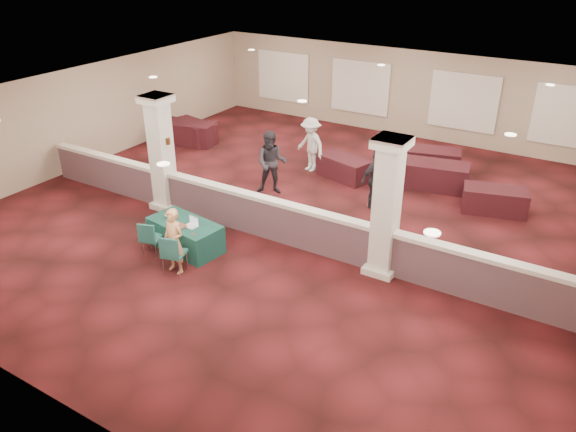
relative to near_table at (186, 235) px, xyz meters
The scene contains 32 objects.
ground 3.37m from the near_table, 63.43° to the left, with size 16.00×16.00×0.00m, color #4D1316.
wall_back 11.17m from the near_table, 82.23° to the left, with size 16.00×0.04×3.20m, color gray.
wall_front 5.37m from the near_table, 73.30° to the right, with size 16.00×0.04×3.20m, color gray.
wall_left 7.27m from the near_table, 155.22° to the left, with size 0.04×16.00×3.20m, color gray.
ceiling 4.40m from the near_table, 63.43° to the left, with size 16.00×16.00×0.02m, color silver.
partition_wall 2.13m from the near_table, 45.00° to the left, with size 15.60×0.28×1.10m.
column_left 2.81m from the near_table, 143.13° to the left, with size 0.72×0.72×3.20m.
column_right 4.91m from the near_table, 18.43° to the left, with size 0.72×0.72×3.20m.
sconce_left 3.19m from the near_table, 146.66° to the left, with size 0.12×0.12×0.18m.
sconce_right 2.81m from the near_table, 138.91° to the left, with size 0.12×0.12×0.18m.
near_table is the anchor object (origin of this frame).
conf_chair_main 1.18m from the near_table, 63.17° to the right, with size 0.59×0.59×0.96m.
conf_chair_side 0.88m from the near_table, 123.21° to the right, with size 0.56×0.56×0.89m.
woman 1.13m from the near_table, 61.50° to the right, with size 0.56×0.37×1.55m, color #E49963.
far_table_front_left 7.81m from the near_table, 129.81° to the left, with size 1.95×0.97×0.79m, color black.
far_table_front_center 6.15m from the near_table, 77.50° to the left, with size 1.68×0.84×0.68m, color black.
far_table_front_right 8.44m from the near_table, 45.30° to the left, with size 1.70×0.85×0.69m, color black.
far_table_back_left 7.96m from the near_table, 128.88° to the left, with size 1.84×0.92×0.74m, color black.
far_table_back_center 8.66m from the near_table, 66.56° to the left, with size 1.85×0.93×0.75m, color black.
far_table_back_right 7.86m from the near_table, 59.39° to the left, with size 1.92×0.96×0.78m, color black.
attendee_a 3.91m from the near_table, 90.00° to the left, with size 0.91×0.50×1.89m, color black.
attendee_b 6.02m from the near_table, 88.99° to the left, with size 1.13×0.52×1.76m, color silver.
attendee_c 5.43m from the near_table, 56.31° to the left, with size 1.00×0.48×1.70m, color black.
attendee_d 6.92m from the near_table, 70.21° to the left, with size 0.77×0.41×1.55m, color black.
laptop_base 0.47m from the near_table, 17.74° to the right, with size 0.32×0.22×0.02m, color silver.
laptop_screen 0.56m from the near_table, ahead, with size 0.32×0.01×0.21m, color silver.
screen_glow 0.55m from the near_table, ahead, with size 0.29×0.00×0.18m, color silver.
knitting 0.44m from the near_table, 86.97° to the right, with size 0.39×0.29×0.03m, color #B14D1C.
yarn_cream 0.68m from the near_table, behind, with size 0.11×0.11×0.11m, color beige.
yarn_red 0.79m from the near_table, 167.64° to the left, with size 0.10×0.10×0.10m, color maroon.
yarn_grey 0.61m from the near_table, 156.79° to the left, with size 0.10×0.10×0.10m, color #48484D.
scissors 0.78m from the near_table, 31.58° to the right, with size 0.12×0.03×0.01m, color #AF1E12.
Camera 1 is at (6.86, -11.91, 6.91)m, focal length 35.00 mm.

